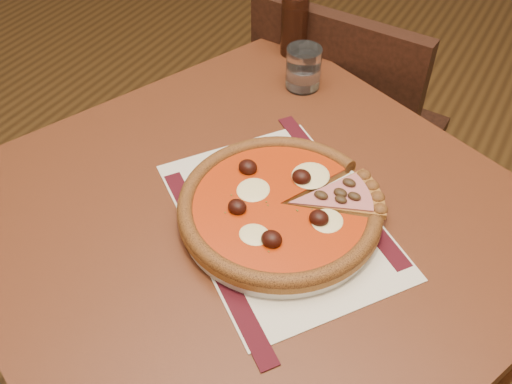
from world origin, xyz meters
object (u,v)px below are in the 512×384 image
Objects in this scene: table at (250,255)px; bottle at (295,21)px; plate at (279,214)px; pizza at (280,205)px; chair_far at (343,132)px; water_glass at (303,68)px.

table is 0.51m from bottle.
plate is at bearing -65.42° from bottle.
table is 5.57× the size of bottle.
bottle reaches higher than pizza.
table is at bearing -163.86° from plate.
chair_far is 0.64m from plate.
chair_far is at bearing 100.94° from plate.
pizza is at bearing -69.17° from water_glass.
table is at bearing -163.92° from pizza.
bottle is (-0.07, 0.10, 0.03)m from water_glass.
chair_far is 10.25× the size of water_glass.
bottle is (-0.20, 0.44, 0.06)m from plate.
water_glass is 0.44× the size of bottle.
plate is 1.60× the size of bottle.
chair_far is 4.52× the size of bottle.
chair_far is 2.83× the size of plate.
plate is 0.49m from bottle.
pizza is 0.48m from bottle.
chair_far is 2.75× the size of pizza.
table is at bearing -71.00° from bottle.
chair_far reaches higher than plate.
water_glass reaches higher than pizza.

